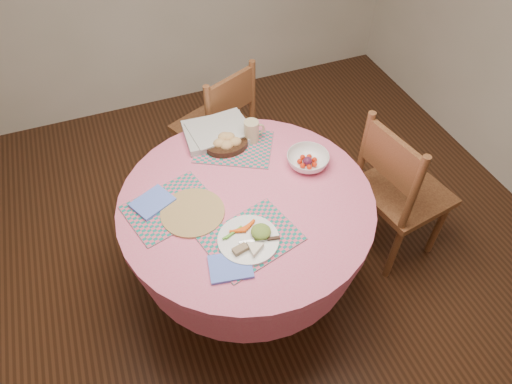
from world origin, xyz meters
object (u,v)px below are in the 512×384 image
(dining_table, at_px, (247,224))
(dinner_plate, at_px, (250,239))
(bread_bowl, at_px, (227,143))
(fruit_bowl, at_px, (308,160))
(wicker_trivet, at_px, (193,212))
(chair_right, at_px, (398,190))
(latte_mug, at_px, (252,131))
(chair_back, at_px, (219,125))

(dining_table, height_order, dinner_plate, dinner_plate)
(bread_bowl, distance_m, fruit_bowl, 0.44)
(wicker_trivet, xyz_separation_m, bread_bowl, (0.30, 0.37, 0.03))
(fruit_bowl, bearing_deg, bread_bowl, 141.15)
(dinner_plate, bearing_deg, bread_bowl, 80.40)
(dining_table, xyz_separation_m, chair_right, (0.89, -0.05, -0.04))
(dinner_plate, height_order, fruit_bowl, fruit_bowl)
(dinner_plate, distance_m, latte_mug, 0.68)
(bread_bowl, xyz_separation_m, latte_mug, (0.15, 0.01, 0.03))
(wicker_trivet, xyz_separation_m, latte_mug, (0.44, 0.38, 0.06))
(chair_right, xyz_separation_m, chair_back, (-0.75, 0.94, -0.02))
(latte_mug, xyz_separation_m, fruit_bowl, (0.20, -0.28, -0.03))
(chair_right, relative_size, wicker_trivet, 3.28)
(chair_back, relative_size, bread_bowl, 4.11)
(chair_back, height_order, fruit_bowl, chair_back)
(chair_back, height_order, bread_bowl, chair_back)
(dining_table, bearing_deg, chair_back, 81.34)
(chair_right, height_order, dinner_plate, chair_right)
(wicker_trivet, height_order, bread_bowl, bread_bowl)
(dinner_plate, height_order, latte_mug, latte_mug)
(chair_right, bearing_deg, wicker_trivet, 77.68)
(dining_table, bearing_deg, wicker_trivet, 178.37)
(wicker_trivet, relative_size, dinner_plate, 1.10)
(bread_bowl, bearing_deg, dinner_plate, -99.60)
(dining_table, relative_size, fruit_bowl, 5.51)
(fruit_bowl, bearing_deg, wicker_trivet, -171.19)
(chair_back, distance_m, bread_bowl, 0.59)
(chair_back, xyz_separation_m, latte_mug, (0.04, -0.50, 0.32))
(dining_table, height_order, latte_mug, latte_mug)
(wicker_trivet, bearing_deg, dining_table, -1.63)
(dining_table, bearing_deg, fruit_bowl, 15.87)
(chair_back, relative_size, latte_mug, 7.78)
(dining_table, xyz_separation_m, chair_back, (0.14, 0.89, -0.06))
(wicker_trivet, height_order, latte_mug, latte_mug)
(dining_table, height_order, bread_bowl, bread_bowl)
(dining_table, height_order, fruit_bowl, fruit_bowl)
(fruit_bowl, bearing_deg, chair_back, 107.12)
(wicker_trivet, height_order, dinner_plate, dinner_plate)
(chair_right, bearing_deg, chair_back, 29.24)
(chair_right, bearing_deg, fruit_bowl, 63.54)
(dining_table, relative_size, wicker_trivet, 4.13)
(latte_mug, distance_m, fruit_bowl, 0.35)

